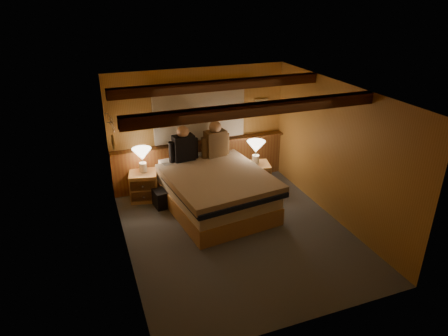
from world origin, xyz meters
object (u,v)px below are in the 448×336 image
lamp_left (142,156)px  duffel_bag (169,196)px  person_right (215,142)px  nightstand_left (144,186)px  bed (216,190)px  lamp_right (256,148)px  person_left (184,146)px  nightstand_right (256,177)px

lamp_left → duffel_bag: (0.37, -0.43, -0.72)m
person_right → nightstand_left: bearing=167.5°
bed → duffel_bag: (-0.78, 0.47, -0.21)m
nightstand_left → lamp_right: bearing=2.3°
nightstand_left → person_left: (0.80, -0.08, 0.74)m
lamp_left → duffel_bag: lamp_left is taller
bed → nightstand_right: bearing=16.7°
nightstand_right → duffel_bag: nightstand_right is taller
person_right → bed: bearing=-118.6°
nightstand_right → person_right: (-0.75, 0.31, 0.75)m
lamp_left → duffel_bag: size_ratio=0.79×
person_left → lamp_right: bearing=-17.6°
lamp_left → nightstand_right: bearing=-11.6°
nightstand_right → person_right: bearing=169.6°
duffel_bag → lamp_right: bearing=-7.8°
person_left → bed: bearing=-69.9°
nightstand_right → duffel_bag: 1.81m
nightstand_left → lamp_left: 0.62m
bed → duffel_bag: bed is taller
bed → person_right: bearing=63.5°
person_left → lamp_left: bearing=164.7°
person_right → duffel_bag: bearing=-173.3°
lamp_right → person_left: 1.42m
nightstand_right → person_left: (-1.40, 0.32, 0.74)m
nightstand_right → lamp_right: lamp_right is taller
person_left → duffel_bag: bearing=-149.2°
nightstand_right → bed: bearing=-144.2°
nightstand_right → lamp_right: size_ratio=1.27×
bed → lamp_left: lamp_left is taller
lamp_left → duffel_bag: bearing=-49.7°
nightstand_left → nightstand_right: bearing=1.8°
bed → nightstand_left: bed is taller
nightstand_left → person_right: (1.44, -0.09, 0.75)m
nightstand_left → nightstand_right: nightstand_right is taller
nightstand_right → lamp_left: lamp_left is taller
nightstand_left → duffel_bag: (0.39, -0.38, -0.11)m
nightstand_right → person_left: person_left is taller
bed → lamp_right: (1.01, 0.47, 0.52)m
bed → person_right: 1.04m
lamp_left → lamp_right: (2.15, -0.42, 0.01)m
person_left → nightstand_left: bearing=168.5°
bed → nightstand_left: size_ratio=3.97×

